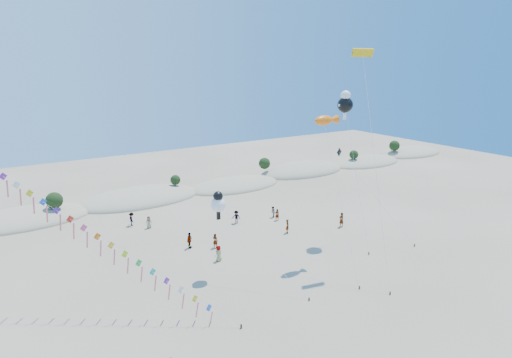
# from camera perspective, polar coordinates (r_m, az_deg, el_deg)

# --- Properties ---
(dune_ridge) EXTENTS (145.30, 11.49, 5.57)m
(dune_ridge) POSITION_cam_1_polar(r_m,az_deg,el_deg) (68.04, -14.39, -2.48)
(dune_ridge) COLOR tan
(dune_ridge) RESTS_ON ground
(kite_train) EXTENTS (19.70, 19.56, 16.17)m
(kite_train) POSITION_cam_1_polar(r_m,az_deg,el_deg) (38.04, -24.13, -4.61)
(kite_train) COLOR #3F2D1E
(kite_train) RESTS_ON ground
(fish_kite) EXTENTS (3.71, 8.58, 15.07)m
(fish_kite) POSITION_cam_1_polar(r_m,az_deg,el_deg) (44.32, 9.34, 7.69)
(fish_kite) COLOR #3F2D1E
(fish_kite) RESTS_ON ground
(cartoon_kite_low) EXTENTS (4.86, 9.70, 8.42)m
(cartoon_kite_low) POSITION_cam_1_polar(r_m,az_deg,el_deg) (40.96, -5.05, -3.21)
(cartoon_kite_low) COLOR #3F2D1E
(cartoon_kite_low) RESTS_ON ground
(cartoon_kite_high) EXTENTS (2.70, 7.48, 17.21)m
(cartoon_kite_high) POSITION_cam_1_polar(r_m,az_deg,el_deg) (50.42, 11.82, 9.87)
(cartoon_kite_high) COLOR #3F2D1E
(cartoon_kite_high) RESTS_ON ground
(parafoil_kite) EXTENTS (4.58, 8.94, 21.56)m
(parafoil_kite) POSITION_cam_1_polar(r_m,az_deg,el_deg) (44.42, 14.08, 15.51)
(parafoil_kite) COLOR #3F2D1E
(parafoil_kite) RESTS_ON ground
(dark_kite) EXTENTS (5.95, 7.47, 10.82)m
(dark_kite) POSITION_cam_1_polar(r_m,az_deg,el_deg) (50.31, 13.62, 0.23)
(dark_kite) COLOR #3F2D1E
(dark_kite) RESTS_ON ground
(beachgoers) EXTENTS (23.10, 16.07, 1.89)m
(beachgoers) POSITION_cam_1_polar(r_m,az_deg,el_deg) (53.20, -4.88, -6.16)
(beachgoers) COLOR slate
(beachgoers) RESTS_ON ground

